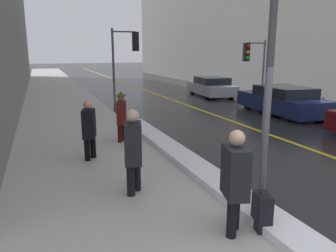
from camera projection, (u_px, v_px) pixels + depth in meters
name	position (u px, v px, depth m)	size (l,w,h in m)	color
sidewalk_slab	(64.00, 105.00, 17.23)	(4.00, 80.00, 0.01)	#B2AFA8
road_centre_stripe	(170.00, 99.00, 19.36)	(0.16, 80.00, 0.00)	gold
snow_bank_curb	(184.00, 158.00, 8.38)	(0.66, 9.75, 0.15)	white
building_facade_right	(239.00, 1.00, 27.38)	(6.00, 36.00, 13.78)	slate
lamp_post	(272.00, 38.00, 4.91)	(0.28, 0.28, 4.90)	#515156
traffic_light_near	(127.00, 51.00, 15.68)	(1.31, 0.32, 3.80)	#515156
traffic_light_far	(253.00, 59.00, 16.43)	(1.31, 0.32, 3.31)	#515156
pedestrian_trailing	(235.00, 178.00, 4.86)	(0.44, 0.77, 1.64)	black
pedestrian_in_glasses	(133.00, 148.00, 6.26)	(0.45, 0.61, 1.68)	black
pedestrian_nearside	(89.00, 127.00, 8.31)	(0.42, 0.57, 1.56)	black
pedestrian_in_fedora	(121.00, 114.00, 9.99)	(0.40, 0.54, 1.58)	#340C0C
parked_car_navy	(283.00, 101.00, 14.63)	(2.22, 4.86, 1.23)	navy
parked_car_silver	(211.00, 87.00, 20.65)	(2.23, 4.33, 1.18)	#B2B2B7
rolling_suitcase	(262.00, 212.00, 5.08)	(0.31, 0.41, 0.95)	black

